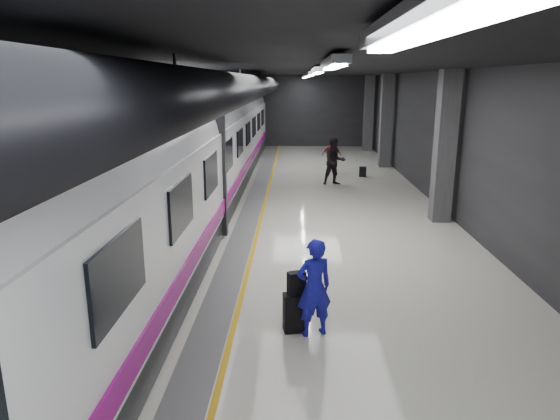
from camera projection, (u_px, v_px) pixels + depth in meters
ground at (291, 239)px, 13.58m from camera, size 40.00×40.00×0.00m
platform_hall at (281, 105)px, 13.62m from camera, size 10.02×40.02×4.51m
train at (168, 163)px, 13.15m from camera, size 3.05×38.00×4.05m
traveler_main at (314, 288)px, 8.25m from camera, size 0.72×0.60×1.69m
suitcase_main at (296, 313)px, 8.50m from camera, size 0.45×0.33×0.67m
shoulder_bag at (297, 283)px, 8.37m from camera, size 0.34×0.26×0.40m
traveler_far_a at (334, 162)px, 20.43m from camera, size 1.08×0.94×1.92m
traveler_far_b at (332, 155)px, 23.65m from camera, size 0.89×0.37×1.52m
suitcase_far at (363, 172)px, 22.32m from camera, size 0.34×0.26×0.45m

